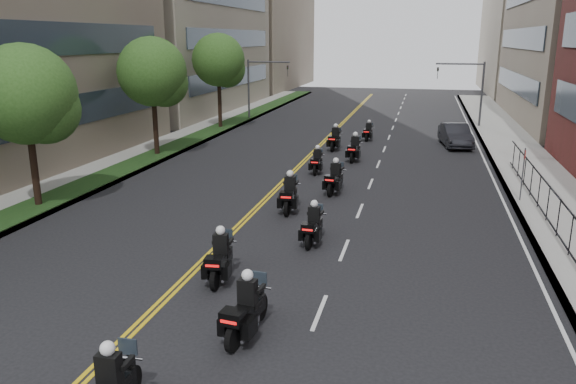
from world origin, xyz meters
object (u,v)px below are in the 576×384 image
object	(u,v)px
motorcycle_4	(290,195)
motorcycle_5	(335,179)
motorcycle_9	(368,132)
motorcycle_7	(355,150)
parked_sedan	(455,135)
motorcycle_1	(246,311)
motorcycle_2	(220,259)
motorcycle_3	(313,227)
motorcycle_6	(317,162)
motorcycle_8	(335,140)

from	to	relation	value
motorcycle_4	motorcycle_5	bearing A→B (deg)	62.20
motorcycle_4	motorcycle_9	xyz separation A→B (m)	(1.62, 19.06, -0.12)
motorcycle_7	parked_sedan	distance (m)	9.27
motorcycle_1	parked_sedan	xyz separation A→B (m)	(6.49, 29.03, 0.09)
motorcycle_1	motorcycle_7	world-z (taller)	motorcycle_7
motorcycle_1	motorcycle_2	xyz separation A→B (m)	(-1.88, 3.19, -0.01)
motorcycle_3	motorcycle_4	xyz separation A→B (m)	(-1.82, 3.78, 0.07)
motorcycle_1	motorcycle_6	size ratio (longest dim) A/B	1.13
motorcycle_3	motorcycle_7	size ratio (longest dim) A/B	0.91
motorcycle_6	motorcycle_7	size ratio (longest dim) A/B	0.88
motorcycle_3	motorcycle_4	size ratio (longest dim) A/B	0.90
motorcycle_4	motorcycle_6	bearing A→B (deg)	86.69
motorcycle_4	motorcycle_9	bearing A→B (deg)	80.44
motorcycle_6	motorcycle_4	bearing A→B (deg)	-89.94
motorcycle_5	parked_sedan	size ratio (longest dim) A/B	0.49
parked_sedan	motorcycle_1	bearing A→B (deg)	-111.44
motorcycle_6	motorcycle_2	bearing A→B (deg)	-92.20
motorcycle_1	motorcycle_3	world-z (taller)	motorcycle_1
motorcycle_8	parked_sedan	bearing A→B (deg)	25.70
motorcycle_3	parked_sedan	size ratio (longest dim) A/B	0.46
motorcycle_7	motorcycle_9	bearing A→B (deg)	92.97
motorcycle_6	motorcycle_1	bearing A→B (deg)	-86.28
motorcycle_9	motorcycle_1	bearing A→B (deg)	-85.52
motorcycle_9	motorcycle_4	bearing A→B (deg)	-90.07
motorcycle_5	motorcycle_8	world-z (taller)	motorcycle_8
motorcycle_5	motorcycle_6	size ratio (longest dim) A/B	1.11
parked_sedan	motorcycle_4	bearing A→B (deg)	-122.61
motorcycle_5	motorcycle_9	size ratio (longest dim) A/B	1.15
motorcycle_7	motorcycle_2	bearing A→B (deg)	-92.01
motorcycle_1	motorcycle_5	distance (m)	14.49
motorcycle_5	motorcycle_3	bearing A→B (deg)	-80.72
motorcycle_2	motorcycle_9	xyz separation A→B (m)	(2.04, 26.85, -0.09)
motorcycle_3	motorcycle_7	xyz separation A→B (m)	(-0.31, 15.14, 0.07)
motorcycle_8	motorcycle_2	bearing A→B (deg)	-86.88
motorcycle_3	motorcycle_9	distance (m)	22.84
motorcycle_3	motorcycle_5	size ratio (longest dim) A/B	0.93
motorcycle_1	motorcycle_5	xyz separation A→B (m)	(0.04, 14.49, -0.01)
motorcycle_3	motorcycle_5	world-z (taller)	motorcycle_5
motorcycle_4	motorcycle_9	distance (m)	19.13
motorcycle_4	motorcycle_9	world-z (taller)	motorcycle_4
parked_sedan	motorcycle_9	bearing A→B (deg)	162.04
motorcycle_9	parked_sedan	size ratio (longest dim) A/B	0.43
motorcycle_8	parked_sedan	world-z (taller)	motorcycle_8
motorcycle_6	motorcycle_8	world-z (taller)	motorcycle_8
motorcycle_3	motorcycle_1	bearing A→B (deg)	-90.74
motorcycle_1	motorcycle_2	bearing A→B (deg)	126.97
motorcycle_1	parked_sedan	bearing A→B (deg)	83.95
motorcycle_4	motorcycle_9	size ratio (longest dim) A/B	1.19
motorcycle_7	motorcycle_8	bearing A→B (deg)	121.71
motorcycle_7	motorcycle_3	bearing A→B (deg)	-85.08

